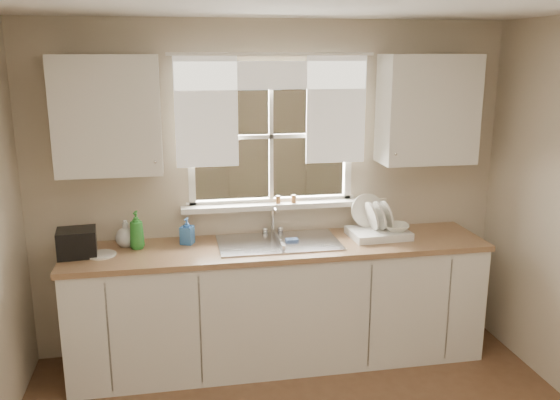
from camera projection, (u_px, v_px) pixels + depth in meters
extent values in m
cube|color=beige|center=(272.00, 272.00, 4.67)|extent=(3.60, 0.02, 1.15)
cube|color=beige|center=(271.00, 43.00, 4.25)|extent=(3.60, 0.02, 0.35)
cube|color=beige|center=(105.00, 141.00, 4.20)|extent=(1.20, 0.02, 1.00)
cube|color=beige|center=(423.00, 133.00, 4.63)|extent=(1.20, 0.02, 1.00)
cube|color=white|center=(271.00, 201.00, 4.55)|extent=(1.30, 0.06, 0.05)
cube|color=white|center=(271.00, 68.00, 4.31)|extent=(1.30, 0.06, 0.05)
cube|color=white|center=(190.00, 139.00, 4.32)|extent=(0.05, 0.06, 1.05)
cube|color=white|center=(348.00, 134.00, 4.54)|extent=(0.05, 0.06, 1.05)
cube|color=white|center=(271.00, 136.00, 4.43)|extent=(0.03, 0.04, 1.00)
cube|color=white|center=(271.00, 136.00, 4.43)|extent=(1.20, 0.04, 0.03)
cube|color=white|center=(273.00, 206.00, 4.50)|extent=(1.38, 0.14, 0.04)
cylinder|color=white|center=(273.00, 54.00, 4.21)|extent=(1.50, 0.02, 0.02)
cube|color=white|center=(206.00, 112.00, 4.23)|extent=(0.45, 0.02, 0.80)
cube|color=white|center=(336.00, 109.00, 4.40)|extent=(0.45, 0.02, 0.80)
cube|color=white|center=(272.00, 75.00, 4.25)|extent=(1.40, 0.02, 0.20)
cube|color=silver|center=(279.00, 305.00, 4.40)|extent=(3.00, 0.62, 0.87)
cube|color=#966F4B|center=(279.00, 247.00, 4.29)|extent=(3.04, 0.65, 0.04)
cube|color=silver|center=(108.00, 115.00, 3.99)|extent=(0.70, 0.33, 0.80)
cube|color=silver|center=(428.00, 109.00, 4.40)|extent=(0.70, 0.33, 0.80)
cube|color=beige|center=(381.00, 206.00, 4.69)|extent=(0.08, 0.01, 0.12)
cylinder|color=brown|center=(278.00, 200.00, 4.48)|extent=(0.04, 0.04, 0.06)
cylinder|color=brown|center=(294.00, 199.00, 4.50)|extent=(0.04, 0.04, 0.06)
cube|color=#335421|center=(220.00, 197.00, 9.59)|extent=(20.00, 10.00, 0.02)
cube|color=#9D7956|center=(231.00, 163.00, 7.46)|extent=(8.00, 0.10, 1.80)
cube|color=maroon|center=(143.00, 119.00, 10.53)|extent=(3.00, 3.00, 2.20)
cube|color=black|center=(139.00, 47.00, 10.23)|extent=(3.20, 3.20, 0.30)
cylinder|color=#423021|center=(292.00, 91.00, 10.39)|extent=(0.36, 0.36, 3.20)
cube|color=#B7B7BC|center=(279.00, 254.00, 4.34)|extent=(0.84, 0.46, 0.18)
cube|color=#B7B7BC|center=(278.00, 243.00, 4.31)|extent=(0.88, 0.50, 0.01)
cube|color=#B7B7BC|center=(278.00, 246.00, 4.32)|extent=(0.02, 0.41, 0.14)
cylinder|color=silver|center=(273.00, 219.00, 4.53)|extent=(0.03, 0.03, 0.22)
cylinder|color=silver|center=(274.00, 208.00, 4.42)|extent=(0.02, 0.18, 0.02)
sphere|color=silver|center=(265.00, 230.00, 4.54)|extent=(0.05, 0.05, 0.05)
sphere|color=silver|center=(280.00, 229.00, 4.56)|extent=(0.05, 0.05, 0.05)
cube|color=white|center=(378.00, 233.00, 4.46)|extent=(0.45, 0.35, 0.06)
cylinder|color=white|center=(368.00, 210.00, 4.52)|extent=(0.26, 0.09, 0.25)
cylinder|color=white|center=(372.00, 216.00, 4.41)|extent=(0.08, 0.22, 0.22)
cylinder|color=white|center=(379.00, 216.00, 4.42)|extent=(0.08, 0.22, 0.22)
cylinder|color=white|center=(387.00, 215.00, 4.44)|extent=(0.08, 0.22, 0.22)
imported|color=white|center=(396.00, 227.00, 4.42)|extent=(0.23, 0.23, 0.05)
imported|color=#2B842D|center=(137.00, 230.00, 4.17)|extent=(0.12, 0.12, 0.27)
imported|color=#3068B5|center=(187.00, 231.00, 4.28)|extent=(0.12, 0.12, 0.19)
imported|color=beige|center=(126.00, 233.00, 4.23)|extent=(0.18, 0.18, 0.19)
cylinder|color=white|center=(101.00, 255.00, 4.05)|extent=(0.20, 0.20, 0.01)
imported|color=white|center=(80.00, 250.00, 4.01)|extent=(0.13, 0.13, 0.10)
cube|color=black|center=(77.00, 243.00, 4.03)|extent=(0.28, 0.24, 0.19)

